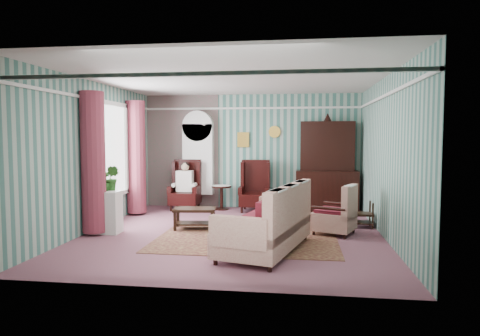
# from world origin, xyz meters

# --- Properties ---
(floor) EXTENTS (6.00, 6.00, 0.00)m
(floor) POSITION_xyz_m (0.00, 0.00, 0.00)
(floor) COLOR #814B59
(floor) RESTS_ON ground
(room_shell) EXTENTS (5.53, 6.02, 2.91)m
(room_shell) POSITION_xyz_m (-0.62, 0.18, 2.01)
(room_shell) COLOR #3C6E63
(room_shell) RESTS_ON ground
(bookcase) EXTENTS (0.80, 0.28, 2.24)m
(bookcase) POSITION_xyz_m (-1.35, 2.84, 1.12)
(bookcase) COLOR white
(bookcase) RESTS_ON floor
(dresser_hutch) EXTENTS (1.50, 0.56, 2.36)m
(dresser_hutch) POSITION_xyz_m (1.90, 2.72, 1.18)
(dresser_hutch) COLOR black
(dresser_hutch) RESTS_ON floor
(wingback_left) EXTENTS (0.76, 0.80, 1.25)m
(wingback_left) POSITION_xyz_m (-1.60, 2.45, 0.62)
(wingback_left) COLOR black
(wingback_left) RESTS_ON floor
(wingback_right) EXTENTS (0.76, 0.80, 1.25)m
(wingback_right) POSITION_xyz_m (0.15, 2.45, 0.62)
(wingback_right) COLOR black
(wingback_right) RESTS_ON floor
(seated_woman) EXTENTS (0.44, 0.40, 1.18)m
(seated_woman) POSITION_xyz_m (-1.60, 2.45, 0.59)
(seated_woman) COLOR white
(seated_woman) RESTS_ON floor
(round_side_table) EXTENTS (0.50, 0.50, 0.60)m
(round_side_table) POSITION_xyz_m (-0.70, 2.60, 0.30)
(round_side_table) COLOR black
(round_side_table) RESTS_ON floor
(nest_table) EXTENTS (0.45, 0.38, 0.54)m
(nest_table) POSITION_xyz_m (2.47, 0.90, 0.27)
(nest_table) COLOR black
(nest_table) RESTS_ON floor
(plant_stand) EXTENTS (0.55, 0.35, 0.80)m
(plant_stand) POSITION_xyz_m (-2.40, -0.30, 0.40)
(plant_stand) COLOR silver
(plant_stand) RESTS_ON floor
(rug) EXTENTS (3.20, 2.60, 0.01)m
(rug) POSITION_xyz_m (0.30, -0.30, 0.01)
(rug) COLOR #531B1E
(rug) RESTS_ON floor
(sofa) EXTENTS (1.46, 2.35, 1.11)m
(sofa) POSITION_xyz_m (0.69, -1.18, 0.56)
(sofa) COLOR beige
(sofa) RESTS_ON floor
(floral_armchair) EXTENTS (1.12, 1.06, 1.06)m
(floral_armchair) POSITION_xyz_m (1.88, 0.20, 0.53)
(floral_armchair) COLOR #BAB290
(floral_armchair) RESTS_ON floor
(coffee_table) EXTENTS (0.87, 0.58, 0.42)m
(coffee_table) POSITION_xyz_m (-0.81, 0.26, 0.21)
(coffee_table) COLOR black
(coffee_table) RESTS_ON floor
(potted_plant_a) EXTENTS (0.40, 0.36, 0.42)m
(potted_plant_a) POSITION_xyz_m (-2.51, -0.44, 1.01)
(potted_plant_a) COLOR #19501C
(potted_plant_a) RESTS_ON plant_stand
(potted_plant_b) EXTENTS (0.30, 0.26, 0.48)m
(potted_plant_b) POSITION_xyz_m (-2.31, -0.16, 1.04)
(potted_plant_b) COLOR #224916
(potted_plant_b) RESTS_ON plant_stand
(potted_plant_c) EXTENTS (0.21, 0.21, 0.36)m
(potted_plant_c) POSITION_xyz_m (-2.43, -0.21, 0.98)
(potted_plant_c) COLOR #29581B
(potted_plant_c) RESTS_ON plant_stand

